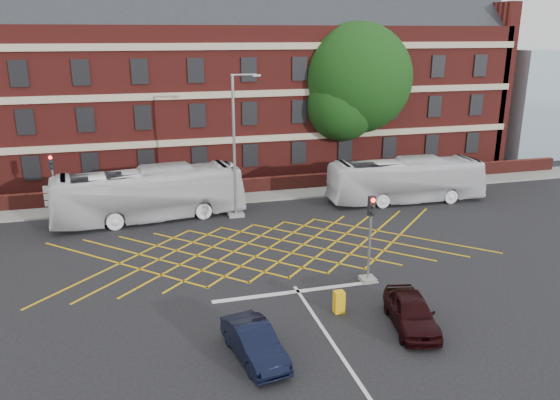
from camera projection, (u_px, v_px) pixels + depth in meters
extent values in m
plane|color=black|center=(278.00, 262.00, 28.45)|extent=(120.00, 120.00, 0.00)
cube|color=maroon|center=(212.00, 99.00, 46.97)|extent=(50.00, 12.00, 12.00)
cube|color=black|center=(209.00, 26.00, 45.21)|extent=(51.00, 10.61, 10.61)
cube|color=#B7A88C|center=(223.00, 95.00, 41.07)|extent=(50.00, 0.18, 0.50)
cube|color=black|center=(224.00, 114.00, 41.53)|extent=(1.20, 0.14, 1.80)
cube|color=#521B16|center=(233.00, 187.00, 40.27)|extent=(56.00, 0.50, 1.10)
cube|color=slate|center=(235.00, 197.00, 39.50)|extent=(60.00, 3.00, 0.12)
cube|color=#99B2BF|center=(550.00, 100.00, 54.88)|extent=(14.00, 10.00, 10.00)
cube|color=#CC990C|center=(269.00, 248.00, 30.29)|extent=(8.22, 8.22, 0.02)
cube|color=silver|center=(298.00, 291.00, 25.22)|extent=(8.00, 0.30, 0.02)
cube|color=silver|center=(352.00, 372.00, 19.22)|extent=(0.15, 14.00, 0.02)
imported|color=silver|center=(149.00, 194.00, 34.55)|extent=(12.25, 4.15, 3.34)
imported|color=silver|center=(406.00, 180.00, 38.30)|extent=(11.19, 3.28, 3.08)
imported|color=black|center=(254.00, 343.00, 19.91)|extent=(1.98, 4.02, 1.27)
imported|color=black|center=(411.00, 312.00, 22.01)|extent=(2.39, 4.23, 1.36)
cylinder|color=black|center=(354.00, 137.00, 45.63)|extent=(0.90, 0.90, 6.13)
sphere|color=black|center=(357.00, 78.00, 44.21)|extent=(8.95, 8.95, 8.95)
sphere|color=black|center=(342.00, 105.00, 43.68)|extent=(5.82, 5.82, 5.82)
sphere|color=black|center=(369.00, 96.00, 45.79)|extent=(5.37, 5.37, 5.37)
cube|color=slate|center=(368.00, 279.00, 26.25)|extent=(0.70, 0.70, 0.20)
cylinder|color=gray|center=(369.00, 247.00, 25.77)|extent=(0.12, 0.12, 3.50)
cube|color=black|center=(372.00, 206.00, 25.16)|extent=(0.30, 0.25, 0.95)
sphere|color=#FF0C05|center=(373.00, 200.00, 24.94)|extent=(0.20, 0.20, 0.20)
cube|color=slate|center=(58.00, 219.00, 34.80)|extent=(0.70, 0.70, 0.20)
cylinder|color=gray|center=(55.00, 194.00, 34.32)|extent=(0.12, 0.12, 3.50)
cube|color=black|center=(51.00, 162.00, 33.71)|extent=(0.30, 0.25, 0.95)
sphere|color=#FF0C05|center=(50.00, 158.00, 33.49)|extent=(0.20, 0.20, 0.20)
cube|color=slate|center=(236.00, 214.00, 35.65)|extent=(1.00, 1.00, 0.20)
cylinder|color=gray|center=(234.00, 148.00, 34.36)|extent=(0.18, 0.18, 9.00)
cylinder|color=gray|center=(244.00, 75.00, 33.21)|extent=(1.60, 0.12, 0.12)
cube|color=gray|center=(256.00, 75.00, 33.43)|extent=(0.50, 0.20, 0.12)
cylinder|color=gray|center=(54.00, 201.00, 35.15)|extent=(0.10, 0.10, 2.20)
cube|color=silver|center=(52.00, 189.00, 34.84)|extent=(1.10, 0.06, 0.45)
cube|color=silver|center=(53.00, 196.00, 34.99)|extent=(1.10, 0.06, 0.40)
cube|color=silver|center=(54.00, 203.00, 35.12)|extent=(1.10, 0.06, 0.35)
cube|color=#ECAA0D|center=(339.00, 302.00, 23.22)|extent=(0.43, 0.40, 0.97)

